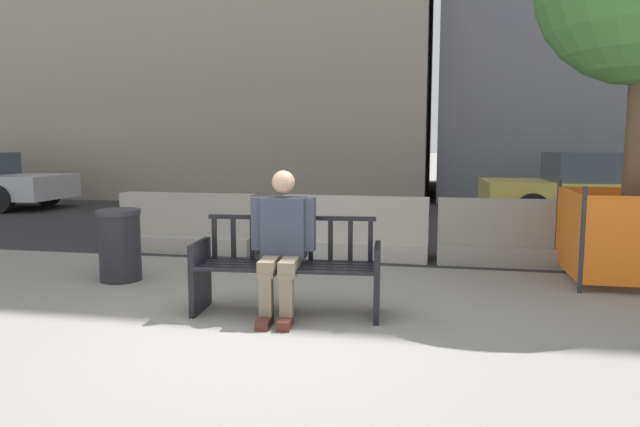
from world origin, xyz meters
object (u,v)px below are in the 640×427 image
at_px(trash_bin, 120,245).
at_px(car_taxi_near, 593,188).
at_px(street_bench, 287,271).
at_px(jersey_barrier_left, 188,228).
at_px(seated_person, 282,240).
at_px(jersey_barrier_centre, 355,233).
at_px(jersey_barrier_right, 516,238).
at_px(construction_fence, 629,233).

bearing_deg(trash_bin, car_taxi_near, 44.12).
height_order(street_bench, jersey_barrier_left, street_bench).
distance_m(seated_person, jersey_barrier_centre, 2.82).
distance_m(jersey_barrier_left, car_taxi_near, 7.98).
bearing_deg(jersey_barrier_right, jersey_barrier_centre, 179.49).
bearing_deg(construction_fence, seated_person, -150.14).
bearing_deg(seated_person, street_bench, 62.72).
height_order(jersey_barrier_right, car_taxi_near, car_taxi_near).
xyz_separation_m(jersey_barrier_left, construction_fence, (5.67, -0.78, 0.22)).
relative_size(street_bench, jersey_barrier_centre, 0.86).
bearing_deg(seated_person, car_taxi_near, 58.84).
height_order(jersey_barrier_centre, construction_fence, construction_fence).
relative_size(jersey_barrier_centre, jersey_barrier_left, 1.00).
bearing_deg(trash_bin, jersey_barrier_left, 90.62).
height_order(jersey_barrier_left, trash_bin, jersey_barrier_left).
xyz_separation_m(jersey_barrier_centre, jersey_barrier_right, (2.12, -0.02, 0.00)).
relative_size(jersey_barrier_right, construction_fence, 1.53).
distance_m(jersey_barrier_centre, jersey_barrier_left, 2.45).
relative_size(seated_person, construction_fence, 1.00).
bearing_deg(street_bench, jersey_barrier_left, 129.20).
bearing_deg(street_bench, construction_fence, 29.33).
bearing_deg(street_bench, jersey_barrier_centre, 85.16).
height_order(jersey_barrier_centre, car_taxi_near, car_taxi_near).
xyz_separation_m(jersey_barrier_centre, jersey_barrier_left, (-2.45, -0.01, 0.00)).
bearing_deg(jersey_barrier_right, car_taxi_near, 65.85).
xyz_separation_m(jersey_barrier_right, car_taxi_near, (2.02, 4.50, 0.34)).
height_order(jersey_barrier_left, car_taxi_near, car_taxi_near).
xyz_separation_m(street_bench, trash_bin, (-2.20, 0.85, 0.01)).
relative_size(seated_person, trash_bin, 1.61).
relative_size(jersey_barrier_right, trash_bin, 2.45).
bearing_deg(jersey_barrier_right, seated_person, -130.64).
bearing_deg(seated_person, trash_bin, 157.27).
height_order(seated_person, construction_fence, seated_person).
bearing_deg(construction_fence, car_taxi_near, 80.13).
distance_m(jersey_barrier_right, construction_fence, 1.36).
height_order(street_bench, seated_person, seated_person).
relative_size(jersey_barrier_centre, construction_fence, 1.53).
distance_m(street_bench, car_taxi_near, 8.44).
height_order(car_taxi_near, trash_bin, car_taxi_near).
xyz_separation_m(jersey_barrier_centre, trash_bin, (-2.43, -1.88, 0.07)).
height_order(construction_fence, car_taxi_near, car_taxi_near).
xyz_separation_m(street_bench, jersey_barrier_centre, (0.23, 2.73, -0.06)).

